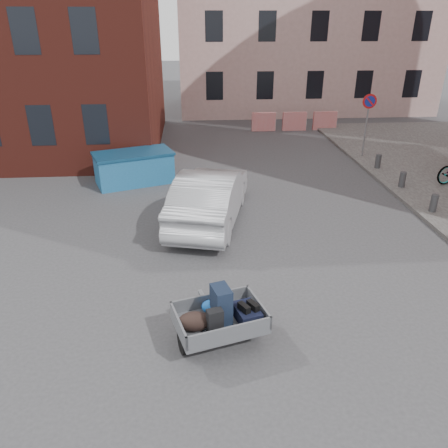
{
  "coord_description": "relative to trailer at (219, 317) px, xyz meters",
  "views": [
    {
      "loc": [
        -1.47,
        -8.62,
        5.59
      ],
      "look_at": [
        -0.75,
        0.87,
        1.1
      ],
      "focal_mm": 35.0,
      "sensor_mm": 36.0,
      "label": 1
    }
  ],
  "objects": [
    {
      "name": "dumpster",
      "position": [
        -2.56,
        9.19,
        -0.02
      ],
      "size": [
        3.13,
        2.32,
        1.18
      ],
      "rotation": [
        0.0,
        0.0,
        0.35
      ],
      "color": "#226BA3",
      "rests_on": "ground"
    },
    {
      "name": "trailer",
      "position": [
        0.0,
        0.0,
        0.0
      ],
      "size": [
        1.84,
        1.96,
        1.2
      ],
      "rotation": [
        0.0,
        0.0,
        0.28
      ],
      "color": "black",
      "rests_on": "ground"
    },
    {
      "name": "barriers",
      "position": [
        5.26,
        17.1,
        -0.11
      ],
      "size": [
        4.7,
        0.18,
        1.0
      ],
      "color": "red",
      "rests_on": "ground"
    },
    {
      "name": "bollards",
      "position": [
        7.06,
        5.5,
        -0.21
      ],
      "size": [
        0.22,
        9.02,
        0.55
      ],
      "color": "#3A3A3D",
      "rests_on": "sidewalk"
    },
    {
      "name": "no_parking_sign",
      "position": [
        7.06,
        11.58,
        1.41
      ],
      "size": [
        0.6,
        0.09,
        2.65
      ],
      "color": "gray",
      "rests_on": "sidewalk"
    },
    {
      "name": "ground",
      "position": [
        1.06,
        2.1,
        -0.61
      ],
      "size": [
        120.0,
        120.0,
        0.0
      ],
      "primitive_type": "plane",
      "color": "#38383A",
      "rests_on": "ground"
    },
    {
      "name": "silver_car",
      "position": [
        0.09,
        5.58,
        0.19
      ],
      "size": [
        2.79,
        5.11,
        1.6
      ],
      "primitive_type": "imported",
      "rotation": [
        0.0,
        0.0,
        2.9
      ],
      "color": "#9C9EA3",
      "rests_on": "ground"
    }
  ]
}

